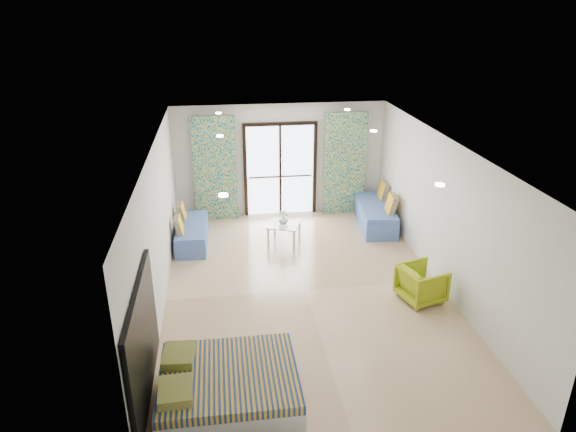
{
  "coord_description": "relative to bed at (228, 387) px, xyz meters",
  "views": [
    {
      "loc": [
        -1.41,
        -7.97,
        4.89
      ],
      "look_at": [
        -0.21,
        0.8,
        1.15
      ],
      "focal_mm": 32.0,
      "sensor_mm": 36.0,
      "label": 1
    }
  ],
  "objects": [
    {
      "name": "downlight_d",
      "position": [
        2.87,
        3.65,
        2.41
      ],
      "size": [
        0.12,
        0.12,
        0.02
      ],
      "primitive_type": "cylinder",
      "color": "#FFE0B2",
      "rests_on": "ceiling"
    },
    {
      "name": "curtain_left",
      "position": [
        -0.08,
        6.22,
        0.99
      ],
      "size": [
        1.0,
        0.1,
        2.5
      ],
      "primitive_type": "cube",
      "color": "beige",
      "rests_on": "floor"
    },
    {
      "name": "wall_right",
      "position": [
        3.97,
        2.65,
        1.09
      ],
      "size": [
        0.01,
        7.5,
        2.7
      ],
      "primitive_type": null,
      "color": "silver",
      "rests_on": "ground"
    },
    {
      "name": "daybed_left",
      "position": [
        -0.64,
        4.91,
        -0.01
      ],
      "size": [
        0.66,
        1.63,
        0.8
      ],
      "rotation": [
        0.0,
        0.0,
        -0.02
      ],
      "color": "#4766AA",
      "rests_on": "floor"
    },
    {
      "name": "armchair",
      "position": [
        3.43,
        2.07,
        0.1
      ],
      "size": [
        0.81,
        0.84,
        0.71
      ],
      "primitive_type": "imported",
      "rotation": [
        0.0,
        0.0,
        1.85
      ],
      "color": "#9CAD16",
      "rests_on": "floor"
    },
    {
      "name": "downlight_c",
      "position": [
        0.07,
        3.65,
        2.41
      ],
      "size": [
        0.12,
        0.12,
        0.02
      ],
      "primitive_type": "cylinder",
      "color": "#FFE0B2",
      "rests_on": "ceiling"
    },
    {
      "name": "headboard",
      "position": [
        -0.99,
        0.0,
        0.79
      ],
      "size": [
        0.06,
        2.1,
        1.5
      ],
      "primitive_type": "cube",
      "color": "black",
      "rests_on": "floor"
    },
    {
      "name": "vase",
      "position": [
        1.34,
        4.73,
        0.27
      ],
      "size": [
        0.26,
        0.27,
        0.2
      ],
      "primitive_type": "imported",
      "rotation": [
        0.0,
        0.0,
        -0.39
      ],
      "color": "white",
      "rests_on": "coffee_table"
    },
    {
      "name": "balcony_door",
      "position": [
        1.47,
        6.37,
        1.0
      ],
      "size": [
        1.76,
        0.08,
        2.28
      ],
      "color": "black",
      "rests_on": "floor"
    },
    {
      "name": "wall_front",
      "position": [
        1.47,
        -1.1,
        1.09
      ],
      "size": [
        5.0,
        0.01,
        2.7
      ],
      "primitive_type": null,
      "color": "silver",
      "rests_on": "ground"
    },
    {
      "name": "coffee_table",
      "position": [
        1.35,
        4.73,
        0.12
      ],
      "size": [
        0.83,
        0.83,
        0.75
      ],
      "rotation": [
        0.0,
        0.0,
        -0.36
      ],
      "color": "silver",
      "rests_on": "floor"
    },
    {
      "name": "ceiling",
      "position": [
        1.47,
        2.65,
        2.44
      ],
      "size": [
        5.0,
        7.5,
        0.01
      ],
      "primitive_type": null,
      "color": "silver",
      "rests_on": "ground"
    },
    {
      "name": "daybed_right",
      "position": [
        3.59,
        5.33,
        0.03
      ],
      "size": [
        0.91,
        1.92,
        0.91
      ],
      "rotation": [
        0.0,
        0.0,
        -0.11
      ],
      "color": "#4766AA",
      "rests_on": "floor"
    },
    {
      "name": "downlight_a",
      "position": [
        0.07,
        0.65,
        2.41
      ],
      "size": [
        0.12,
        0.12,
        0.02
      ],
      "primitive_type": "cylinder",
      "color": "#FFE0B2",
      "rests_on": "ceiling"
    },
    {
      "name": "curtain_right",
      "position": [
        3.02,
        6.22,
        0.99
      ],
      "size": [
        1.0,
        0.1,
        2.5
      ],
      "primitive_type": "cube",
      "color": "beige",
      "rests_on": "floor"
    },
    {
      "name": "switch_plate",
      "position": [
        -1.0,
        1.25,
        0.79
      ],
      "size": [
        0.02,
        0.1,
        0.1
      ],
      "primitive_type": "cube",
      "color": "silver",
      "rests_on": "wall_left"
    },
    {
      "name": "downlight_e",
      "position": [
        0.07,
        5.65,
        2.41
      ],
      "size": [
        0.12,
        0.12,
        0.02
      ],
      "primitive_type": "cylinder",
      "color": "#FFE0B2",
      "rests_on": "ceiling"
    },
    {
      "name": "wall_back",
      "position": [
        1.47,
        6.4,
        1.09
      ],
      "size": [
        5.0,
        0.01,
        2.7
      ],
      "primitive_type": null,
      "color": "silver",
      "rests_on": "ground"
    },
    {
      "name": "downlight_b",
      "position": [
        2.87,
        0.65,
        2.41
      ],
      "size": [
        0.12,
        0.12,
        0.02
      ],
      "primitive_type": "cylinder",
      "color": "#FFE0B2",
      "rests_on": "ceiling"
    },
    {
      "name": "downlight_f",
      "position": [
        2.87,
        5.65,
        2.41
      ],
      "size": [
        0.12,
        0.12,
        0.02
      ],
      "primitive_type": "cylinder",
      "color": "#FFE0B2",
      "rests_on": "ceiling"
    },
    {
      "name": "bed",
      "position": [
        0.0,
        0.0,
        0.0
      ],
      "size": [
        1.79,
        1.46,
        0.62
      ],
      "color": "silver",
      "rests_on": "floor"
    },
    {
      "name": "wall_left",
      "position": [
        -1.03,
        2.65,
        1.09
      ],
      "size": [
        0.01,
        7.5,
        2.7
      ],
      "primitive_type": null,
      "color": "silver",
      "rests_on": "ground"
    },
    {
      "name": "balcony_rail",
      "position": [
        1.47,
        6.38,
        0.69
      ],
      "size": [
        1.52,
        0.03,
        0.04
      ],
      "primitive_type": "cube",
      "color": "#595451",
      "rests_on": "balcony_door"
    },
    {
      "name": "floor",
      "position": [
        1.47,
        2.65,
        -0.26
      ],
      "size": [
        5.0,
        7.5,
        0.01
      ],
      "primitive_type": null,
      "color": "tan",
      "rests_on": "ground"
    }
  ]
}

